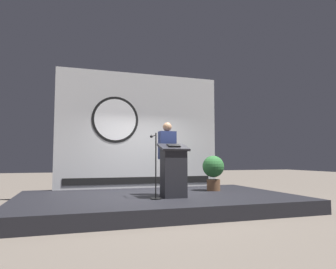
{
  "coord_description": "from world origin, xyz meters",
  "views": [
    {
      "loc": [
        -2.0,
        -7.06,
        1.17
      ],
      "look_at": [
        0.22,
        -0.17,
        1.74
      ],
      "focal_mm": 32.48,
      "sensor_mm": 36.0,
      "label": 1
    }
  ],
  "objects_px": {
    "podium": "(173,171)",
    "speaker_person": "(167,157)",
    "microphone_stand": "(155,176)",
    "potted_plant": "(213,169)"
  },
  "relations": [
    {
      "from": "podium",
      "to": "speaker_person",
      "type": "distance_m",
      "value": 0.57
    },
    {
      "from": "podium",
      "to": "microphone_stand",
      "type": "xyz_separation_m",
      "value": [
        -0.45,
        -0.1,
        -0.09
      ]
    },
    {
      "from": "speaker_person",
      "to": "potted_plant",
      "type": "xyz_separation_m",
      "value": [
        1.5,
        0.57,
        -0.32
      ]
    },
    {
      "from": "microphone_stand",
      "to": "potted_plant",
      "type": "bearing_deg",
      "value": 30.38
    },
    {
      "from": "potted_plant",
      "to": "speaker_person",
      "type": "bearing_deg",
      "value": -159.1
    },
    {
      "from": "speaker_person",
      "to": "microphone_stand",
      "type": "relative_size",
      "value": 1.22
    },
    {
      "from": "podium",
      "to": "speaker_person",
      "type": "relative_size",
      "value": 0.7
    },
    {
      "from": "microphone_stand",
      "to": "potted_plant",
      "type": "xyz_separation_m",
      "value": [
        1.96,
        1.15,
        0.07
      ]
    },
    {
      "from": "potted_plant",
      "to": "microphone_stand",
      "type": "bearing_deg",
      "value": -149.62
    },
    {
      "from": "podium",
      "to": "microphone_stand",
      "type": "height_order",
      "value": "microphone_stand"
    }
  ]
}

